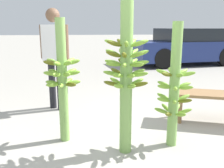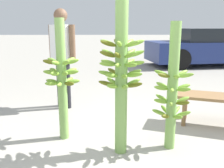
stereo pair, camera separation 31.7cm
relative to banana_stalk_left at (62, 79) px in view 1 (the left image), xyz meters
name	(u,v)px [view 1 (the left image)]	position (x,y,z in m)	size (l,w,h in m)	color
ground_plane	(127,156)	(0.69, -0.48, -0.78)	(80.00, 80.00, 0.00)	#9E998E
banana_stalk_left	(62,79)	(0.00, 0.00, 0.00)	(0.44, 0.44, 1.48)	#7AA851
banana_stalk_center	(126,75)	(0.69, -0.38, 0.10)	(0.49, 0.49, 1.63)	#7AA851
banana_stalk_right	(174,88)	(1.27, -0.28, -0.08)	(0.45, 0.45, 1.44)	#7AA851
vendor_person	(54,50)	(-0.21, 1.26, 0.23)	(0.52, 0.43, 1.67)	black
market_bench	(219,98)	(2.18, 0.32, -0.40)	(1.37, 0.85, 0.44)	olive
parked_car	(185,47)	(4.06, 5.96, -0.13)	(4.12, 2.21, 1.31)	navy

